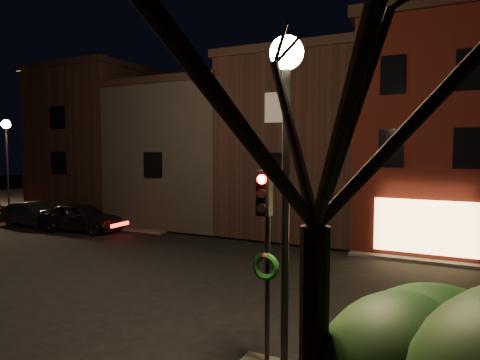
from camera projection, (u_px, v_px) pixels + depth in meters
The scene contains 12 objects.
ground at pixel (186, 270), 16.17m from camera, with size 120.00×120.00×0.00m, color black.
sidewalk_far_left at pixel (130, 194), 42.91m from camera, with size 30.00×30.00×0.12m, color #2D2B28.
corner_building at pixel (433, 132), 20.68m from camera, with size 6.50×8.50×10.50m.
row_building_a at pixel (309, 145), 24.52m from camera, with size 7.30×10.30×9.40m.
row_building_b at pixel (201, 153), 27.78m from camera, with size 7.80×10.30×8.40m.
row_building_c at pixel (116, 142), 30.95m from camera, with size 7.30×10.30×9.90m.
street_lamp_near at pixel (286, 116), 7.68m from camera, with size 0.60×0.60×6.48m.
street_lamp_far at pixel (7, 140), 29.77m from camera, with size 0.60×0.60×6.48m.
traffic_signal at pixel (266, 238), 8.55m from camera, with size 0.58×0.38×4.05m.
bare_tree_right at pixel (318, 10), 4.80m from camera, with size 6.40×6.40×8.50m.
parked_car_a at pixel (81, 217), 23.82m from camera, with size 1.90×4.72×1.61m, color black.
parked_car_b at pixel (33, 214), 25.31m from camera, with size 1.51×4.32×1.42m, color black.
Camera 1 is at (8.91, -13.30, 4.59)m, focal length 32.00 mm.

